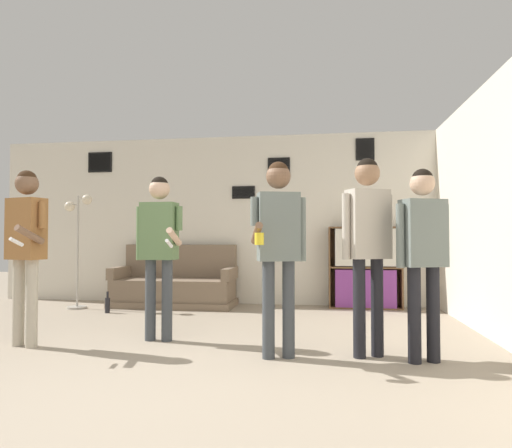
% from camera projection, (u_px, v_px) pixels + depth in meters
% --- Properties ---
extents(ground_plane, '(20.00, 20.00, 0.00)m').
position_uv_depth(ground_plane, '(126.00, 401.00, 2.95)').
color(ground_plane, gray).
extents(wall_back, '(8.34, 0.08, 2.70)m').
position_uv_depth(wall_back, '(244.00, 219.00, 7.37)').
color(wall_back, silver).
rests_on(wall_back, ground_plane).
extents(wall_right, '(0.06, 6.80, 2.70)m').
position_uv_depth(wall_right, '(492.00, 209.00, 4.72)').
color(wall_right, silver).
rests_on(wall_right, ground_plane).
extents(couch, '(1.87, 0.80, 0.94)m').
position_uv_depth(couch, '(175.00, 286.00, 7.08)').
color(couch, '#7A6651').
rests_on(couch, ground_plane).
extents(bookshelf, '(1.08, 0.30, 1.22)m').
position_uv_depth(bookshelf, '(365.00, 268.00, 6.85)').
color(bookshelf, brown).
rests_on(bookshelf, ground_plane).
extents(floor_lamp, '(0.43, 0.28, 1.71)m').
position_uv_depth(floor_lamp, '(78.00, 232.00, 6.84)').
color(floor_lamp, '#ADA89E').
rests_on(floor_lamp, ground_plane).
extents(person_player_foreground_left, '(0.49, 0.54, 1.72)m').
position_uv_depth(person_player_foreground_left, '(26.00, 237.00, 4.46)').
color(person_player_foreground_left, '#B7AD99').
rests_on(person_player_foreground_left, ground_plane).
extents(person_player_foreground_center, '(0.50, 0.46, 1.69)m').
position_uv_depth(person_player_foreground_center, '(159.00, 239.00, 4.70)').
color(person_player_foreground_center, '#3D4247').
rests_on(person_player_foreground_center, ground_plane).
extents(person_watcher_holding_cup, '(0.48, 0.52, 1.73)m').
position_uv_depth(person_watcher_holding_cup, '(278.00, 236.00, 4.03)').
color(person_watcher_holding_cup, '#3D4247').
rests_on(person_watcher_holding_cup, ground_plane).
extents(person_spectator_near_bookshelf, '(0.46, 0.34, 1.77)m').
position_uv_depth(person_spectator_near_bookshelf, '(368.00, 233.00, 4.07)').
color(person_spectator_near_bookshelf, black).
rests_on(person_spectator_near_bookshelf, ground_plane).
extents(person_spectator_far_right, '(0.47, 0.32, 1.65)m').
position_uv_depth(person_spectator_far_right, '(423.00, 243.00, 3.89)').
color(person_spectator_far_right, black).
rests_on(person_spectator_far_right, ground_plane).
extents(bottle_on_floor, '(0.07, 0.07, 0.30)m').
position_uv_depth(bottle_on_floor, '(107.00, 305.00, 6.41)').
color(bottle_on_floor, black).
rests_on(bottle_on_floor, ground_plane).
extents(drinking_cup, '(0.08, 0.08, 0.09)m').
position_uv_depth(drinking_cup, '(359.00, 224.00, 6.88)').
color(drinking_cup, yellow).
rests_on(drinking_cup, bookshelf).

